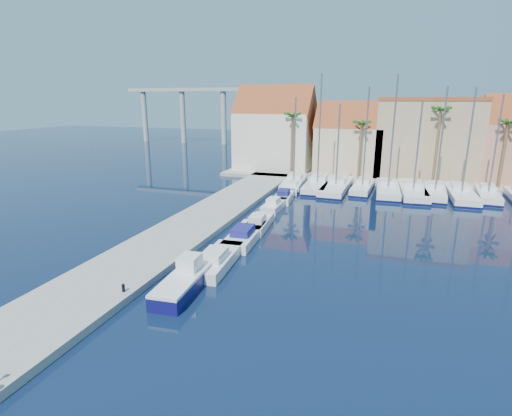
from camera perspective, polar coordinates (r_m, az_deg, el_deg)
The scene contains 28 objects.
ground at distance 22.12m, azimuth -6.04°, elevation -17.02°, with size 260.00×260.00×0.00m, color #081631.
quay_west at distance 36.70m, azimuth -10.19°, elevation -3.24°, with size 6.00×77.00×0.50m, color gray.
shore_north at distance 65.95m, azimuth 19.98°, elevation 4.37°, with size 54.00×16.00×0.50m, color gray.
bollard at distance 25.91m, azimuth -18.42°, elevation -10.79°, with size 0.19×0.19×0.48m, color black.
fishing_boat at distance 26.05m, azimuth -10.26°, elevation -10.23°, with size 2.30×5.85×2.01m.
motorboat_west_0 at distance 29.38m, azimuth -5.57°, elevation -7.34°, with size 2.54×6.67×1.40m.
motorboat_west_1 at distance 34.31m, azimuth -1.63°, elevation -3.87°, with size 2.56×6.95×1.40m.
motorboat_west_2 at distance 37.48m, azimuth 0.35°, elevation -2.17°, with size 2.23×5.77×1.40m.
motorboat_west_3 at distance 43.86m, azimuth 2.64°, elevation 0.44°, with size 1.73×5.22×1.40m.
motorboat_west_4 at distance 47.94m, azimuth 4.06°, elevation 1.71°, with size 2.33×5.85×1.40m.
motorboat_west_5 at distance 52.94m, azimuth 5.30°, elevation 3.00°, with size 2.25×5.91×1.40m.
sailboat_0 at distance 55.87m, azimuth 5.49°, elevation 3.72°, with size 3.49×10.21×11.94m.
sailboat_1 at distance 54.99m, azimuth 8.84°, elevation 3.44°, with size 3.39×11.29×14.87m.
sailboat_2 at distance 53.91m, azimuth 11.43°, elevation 3.03°, with size 3.37×11.57×11.19m.
sailboat_3 at distance 54.22m, azimuth 15.01°, elevation 2.95°, with size 2.81×8.75×13.23m.
sailboat_4 at distance 54.05m, azimuth 18.30°, elevation 2.63°, with size 3.18×10.70×14.61m.
sailboat_5 at distance 54.19m, azimuth 21.46°, elevation 2.32°, with size 3.63×11.55×11.48m.
sailboat_6 at distance 54.57m, azimuth 24.18°, elevation 2.17°, with size 3.16×9.68×13.17m.
sailboat_7 at distance 54.85m, azimuth 27.19°, elevation 1.85°, with size 2.97×10.90×13.04m.
sailboat_8 at distance 56.06m, azimuth 30.17°, elevation 1.74°, with size 3.10×9.08×12.27m.
building_0 at distance 66.59m, azimuth 2.79°, elevation 10.83°, with size 12.30×9.00×13.50m.
building_1 at distance 64.51m, azimuth 13.22°, elevation 9.20°, with size 10.30×8.00×11.00m.
building_2 at distance 65.33m, azimuth 23.12°, elevation 9.31°, with size 14.20×10.20×11.50m.
palm_0 at distance 60.60m, azimuth 5.24°, elevation 12.75°, with size 2.60×2.60×10.15m.
palm_1 at distance 59.15m, azimuth 14.86°, elevation 11.33°, with size 2.60×2.60×9.15m.
palm_2 at distance 59.23m, azimuth 24.89°, elevation 12.28°, with size 2.60×2.60×11.15m.
palm_3 at distance 60.62m, azimuth 32.36°, elevation 10.03°, with size 2.60×2.60×9.65m.
viaduct at distance 109.54m, azimuth -7.20°, elevation 14.47°, with size 48.00×2.20×14.45m.
Camera 1 is at (8.00, -16.90, 11.84)m, focal length 28.00 mm.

